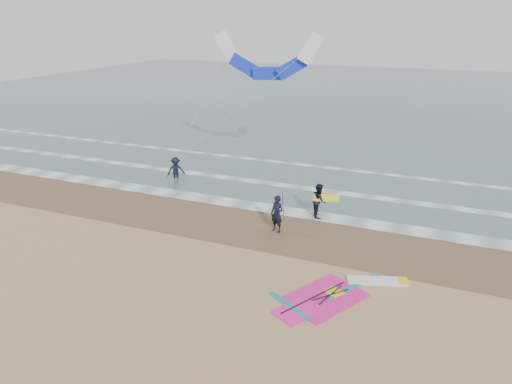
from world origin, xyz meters
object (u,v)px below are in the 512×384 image
at_px(windsurf_rig, 340,293).
at_px(person_wading, 176,165).
at_px(surf_kite, 267,61).
at_px(person_standing, 277,214).
at_px(person_walking, 319,200).

height_order(windsurf_rig, person_wading, person_wading).
height_order(windsurf_rig, surf_kite, surf_kite).
bearing_deg(person_wading, surf_kite, -7.60).
relative_size(person_standing, person_walking, 1.02).
height_order(windsurf_rig, person_walking, person_walking).
bearing_deg(person_walking, person_wading, 55.00).
bearing_deg(person_walking, surf_kite, 20.01).
distance_m(person_standing, surf_kite, 11.14).
relative_size(person_walking, person_wading, 1.02).
xyz_separation_m(person_wading, surf_kite, (4.95, 3.38, 6.38)).
relative_size(person_standing, person_wading, 1.05).
relative_size(windsurf_rig, person_standing, 2.64).
distance_m(windsurf_rig, surf_kite, 16.43).
relative_size(windsurf_rig, person_wading, 2.76).
bearing_deg(surf_kite, person_wading, -145.71).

